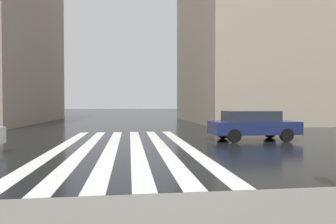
% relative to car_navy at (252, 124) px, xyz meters
% --- Properties ---
extents(ground_plane, '(220.00, 220.00, 0.00)m').
position_rel_car_navy_xyz_m(ground_plane, '(-5.50, 4.25, -0.76)').
color(ground_plane, black).
extents(zebra_crossing, '(13.00, 5.50, 0.01)m').
position_rel_car_navy_xyz_m(zebra_crossing, '(-1.50, 6.09, -0.75)').
color(zebra_crossing, silver).
rests_on(zebra_crossing, ground_plane).
extents(haussmann_block_corner, '(17.20, 23.37, 19.93)m').
position_rel_car_navy_xyz_m(haussmann_block_corner, '(15.60, -11.89, 9.00)').
color(haussmann_block_corner, tan).
rests_on(haussmann_block_corner, ground_plane).
extents(car_navy, '(1.85, 4.10, 1.41)m').
position_rel_car_navy_xyz_m(car_navy, '(0.00, 0.00, 0.00)').
color(car_navy, navy).
rests_on(car_navy, ground_plane).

